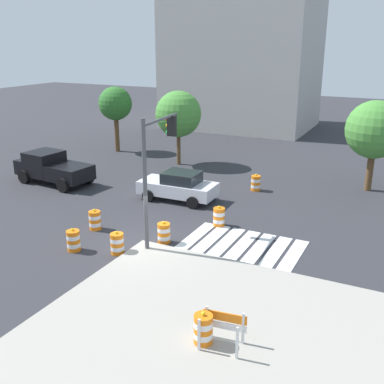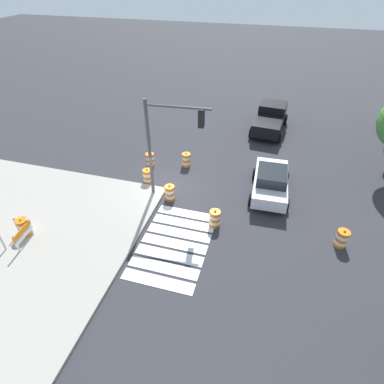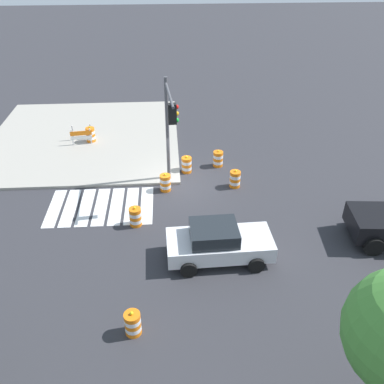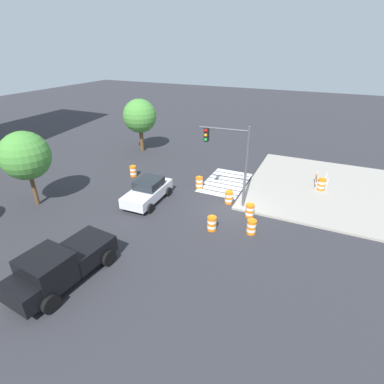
{
  "view_description": "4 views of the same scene",
  "coord_description": "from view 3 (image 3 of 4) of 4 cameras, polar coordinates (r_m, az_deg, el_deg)",
  "views": [
    {
      "loc": [
        10.25,
        -15.63,
        8.54
      ],
      "look_at": [
        0.72,
        3.41,
        1.47
      ],
      "focal_mm": 43.16,
      "sensor_mm": 36.0,
      "label": 1
    },
    {
      "loc": [
        13.62,
        5.38,
        10.85
      ],
      "look_at": [
        1.6,
        2.0,
        1.4
      ],
      "focal_mm": 28.77,
      "sensor_mm": 36.0,
      "label": 2
    },
    {
      "loc": [
        0.55,
        18.53,
        11.64
      ],
      "look_at": [
        -0.44,
        2.76,
        1.31
      ],
      "focal_mm": 38.27,
      "sensor_mm": 36.0,
      "label": 3
    },
    {
      "loc": [
        -17.05,
        -4.84,
        10.19
      ],
      "look_at": [
        -0.17,
        2.9,
        0.8
      ],
      "focal_mm": 27.68,
      "sensor_mm": 36.0,
      "label": 4
    }
  ],
  "objects": [
    {
      "name": "traffic_light_pole",
      "position": [
        19.59,
        -3.17,
        9.88
      ],
      "size": [
        0.61,
        3.28,
        5.5
      ],
      "color": "#4C4C51",
      "rests_on": "sidewalk_corner"
    },
    {
      "name": "construction_barricade",
      "position": [
        26.56,
        -15.17,
        7.71
      ],
      "size": [
        1.32,
        0.92,
        1.0
      ],
      "color": "silver",
      "rests_on": "sidewalk_corner"
    },
    {
      "name": "crosswalk_stripes",
      "position": [
        20.67,
        -12.56,
        -1.98
      ],
      "size": [
        5.1,
        3.2,
        0.02
      ],
      "color": "silver",
      "rests_on": "ground"
    },
    {
      "name": "sidewalk_corner",
      "position": [
        27.66,
        -14.73,
        7.33
      ],
      "size": [
        12.0,
        12.0,
        0.15
      ],
      "primitive_type": "cube",
      "color": "#9E998E",
      "rests_on": "ground"
    },
    {
      "name": "traffic_barrel_lane_center",
      "position": [
        21.62,
        6.01,
        1.81
      ],
      "size": [
        0.56,
        0.56,
        1.02
      ],
      "color": "orange",
      "rests_on": "ground"
    },
    {
      "name": "traffic_barrel_far_curb",
      "position": [
        18.92,
        -7.89,
        -3.44
      ],
      "size": [
        0.56,
        0.56,
        1.02
      ],
      "color": "orange",
      "rests_on": "ground"
    },
    {
      "name": "sports_car",
      "position": [
        16.8,
        3.67,
        -7.02
      ],
      "size": [
        4.36,
        2.25,
        1.63
      ],
      "color": "silver",
      "rests_on": "ground"
    },
    {
      "name": "ground_plane",
      "position": [
        21.89,
        -1.6,
        1.04
      ],
      "size": [
        120.0,
        120.0,
        0.0
      ],
      "primitive_type": "plane",
      "color": "#2D2D33"
    },
    {
      "name": "traffic_barrel_near_corner",
      "position": [
        21.23,
        -3.73,
        1.31
      ],
      "size": [
        0.56,
        0.56,
        1.02
      ],
      "color": "orange",
      "rests_on": "ground"
    },
    {
      "name": "traffic_barrel_on_sidewalk",
      "position": [
        26.73,
        -13.95,
        7.78
      ],
      "size": [
        0.56,
        0.56,
        1.02
      ],
      "color": "orange",
      "rests_on": "sidewalk_corner"
    },
    {
      "name": "traffic_barrel_crosswalk_end",
      "position": [
        23.47,
        3.65,
        4.64
      ],
      "size": [
        0.56,
        0.56,
        1.02
      ],
      "color": "orange",
      "rests_on": "ground"
    },
    {
      "name": "traffic_barrel_median_far",
      "position": [
        14.53,
        -8.25,
        -17.67
      ],
      "size": [
        0.56,
        0.56,
        1.02
      ],
      "color": "orange",
      "rests_on": "ground"
    },
    {
      "name": "traffic_barrel_median_near",
      "position": [
        22.82,
        -0.76,
        3.82
      ],
      "size": [
        0.56,
        0.56,
        1.02
      ],
      "color": "orange",
      "rests_on": "ground"
    }
  ]
}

